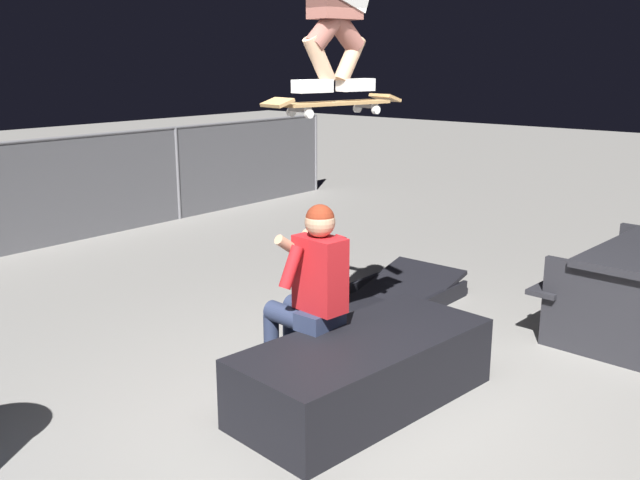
% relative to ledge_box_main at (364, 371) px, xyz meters
% --- Properties ---
extents(ground_plane, '(40.00, 40.00, 0.00)m').
position_rel_ledge_box_main_xyz_m(ground_plane, '(-0.19, -0.08, -0.23)').
color(ground_plane, gray).
extents(ledge_box_main, '(1.84, 0.96, 0.46)m').
position_rel_ledge_box_main_xyz_m(ledge_box_main, '(0.00, 0.00, 0.00)').
color(ledge_box_main, black).
rests_on(ledge_box_main, ground).
extents(person_sitting_on_ledge, '(0.60, 0.77, 1.29)m').
position_rel_ledge_box_main_xyz_m(person_sitting_on_ledge, '(-0.02, 0.45, 0.48)').
color(person_sitting_on_ledge, '#2D3856').
rests_on(person_sitting_on_ledge, ground).
extents(skateboard, '(1.04, 0.39, 0.13)m').
position_rel_ledge_box_main_xyz_m(skateboard, '(0.14, 0.37, 1.69)').
color(skateboard, '#AD8451').
extents(kicker_ramp, '(1.24, 0.83, 0.32)m').
position_rel_ledge_box_main_xyz_m(kicker_ramp, '(1.84, 0.95, -0.18)').
color(kicker_ramp, black).
rests_on(kicker_ramp, ground).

